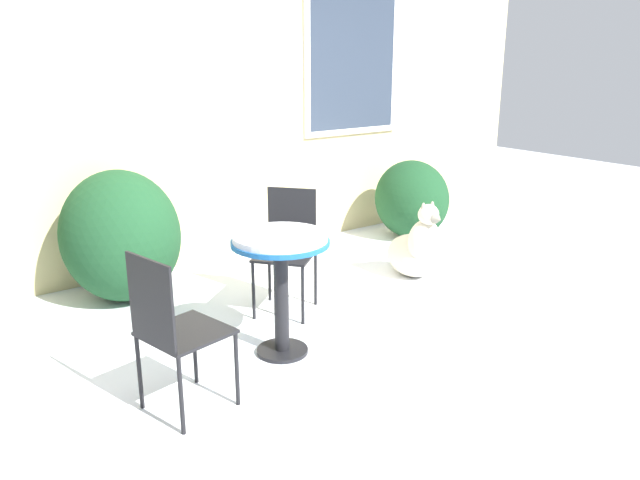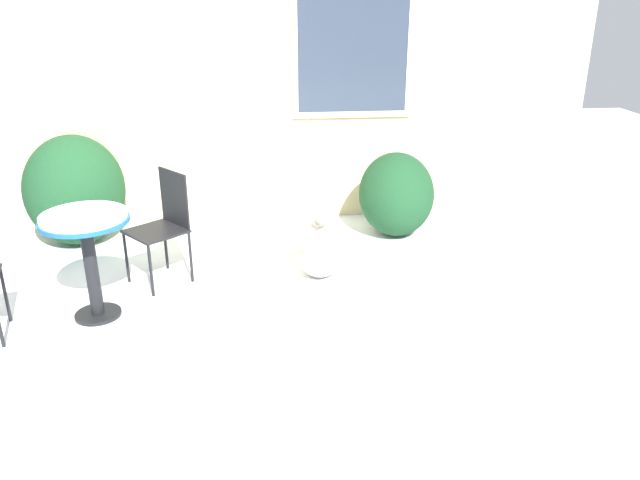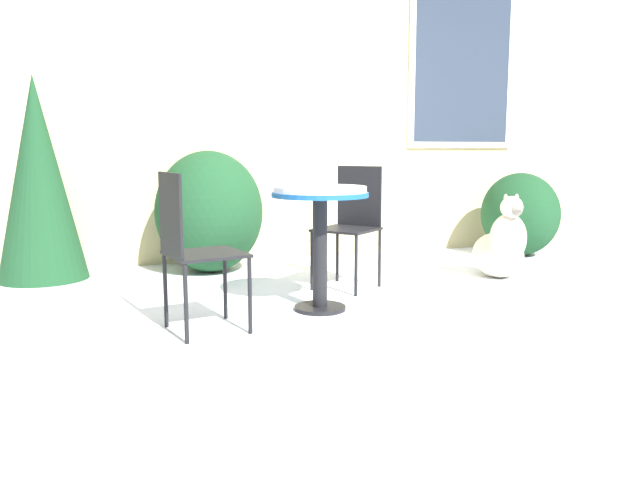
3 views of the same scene
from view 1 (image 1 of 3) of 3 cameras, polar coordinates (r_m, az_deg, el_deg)
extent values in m
plane|color=white|center=(4.36, 4.76, -8.80)|extent=(16.00, 16.00, 0.00)
cube|color=#D1BC84|center=(5.76, -9.82, 14.23)|extent=(8.00, 0.06, 3.28)
cube|color=silver|center=(6.58, 3.00, 16.90)|extent=(1.20, 0.04, 1.67)
cube|color=#2D3847|center=(6.57, 3.09, 16.90)|extent=(1.08, 0.01, 1.55)
ellipsoid|color=#194223|center=(5.07, -17.76, 0.37)|extent=(0.90, 1.00, 1.03)
ellipsoid|color=#194223|center=(6.58, 8.37, 3.71)|extent=(0.72, 0.82, 0.81)
cylinder|color=black|center=(4.14, -3.46, -10.04)|extent=(0.34, 0.34, 0.03)
cylinder|color=black|center=(3.98, -3.55, -5.32)|extent=(0.09, 0.09, 0.71)
cylinder|color=#195699|center=(3.86, -3.65, -0.22)|extent=(0.62, 0.62, 0.03)
cylinder|color=white|center=(3.85, -3.66, 0.26)|extent=(0.59, 0.59, 0.04)
cube|color=black|center=(4.59, -3.23, -1.41)|extent=(0.57, 0.57, 0.02)
cube|color=black|center=(4.70, -2.58, 2.06)|extent=(0.25, 0.30, 0.46)
cylinder|color=black|center=(4.56, -6.11, -4.66)|extent=(0.02, 0.02, 0.44)
cylinder|color=black|center=(4.45, -1.59, -5.10)|extent=(0.02, 0.02, 0.44)
cylinder|color=black|center=(4.88, -4.64, -3.12)|extent=(0.02, 0.02, 0.44)
cylinder|color=black|center=(4.78, -0.41, -3.49)|extent=(0.02, 0.02, 0.44)
cube|color=black|center=(3.44, -12.18, -8.26)|extent=(0.48, 0.48, 0.02)
cube|color=black|center=(3.24, -15.22, -5.47)|extent=(0.09, 0.37, 0.46)
cylinder|color=black|center=(3.51, -7.62, -11.62)|extent=(0.02, 0.02, 0.44)
cylinder|color=black|center=(3.77, -11.39, -9.71)|extent=(0.02, 0.02, 0.44)
cylinder|color=black|center=(3.31, -12.59, -13.75)|extent=(0.02, 0.02, 0.44)
cylinder|color=black|center=(3.59, -16.18, -11.52)|extent=(0.02, 0.02, 0.44)
ellipsoid|color=beige|center=(5.48, 8.43, -1.40)|extent=(0.42, 0.53, 0.36)
ellipsoid|color=beige|center=(5.33, 9.52, -0.24)|extent=(0.32, 0.28, 0.40)
sphere|color=beige|center=(5.23, 9.89, 2.30)|extent=(0.18, 0.18, 0.18)
cone|color=gray|center=(5.15, 10.74, 1.87)|extent=(0.10, 0.08, 0.10)
ellipsoid|color=gray|center=(5.20, 9.43, 2.97)|extent=(0.04, 0.03, 0.08)
ellipsoid|color=gray|center=(5.26, 10.23, 3.09)|extent=(0.04, 0.03, 0.08)
ellipsoid|color=beige|center=(5.68, 6.89, -1.74)|extent=(0.10, 0.24, 0.07)
camera|label=2|loc=(3.42, 75.30, 10.96)|focal=35.00mm
camera|label=3|loc=(1.30, 79.86, -39.89)|focal=35.00mm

